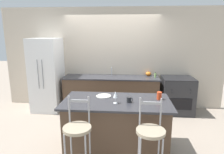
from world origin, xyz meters
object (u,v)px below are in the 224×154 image
object	(u,v)px
tumbler_cup	(159,96)
pumpkin_decoration	(148,74)
bar_stool_far	(150,139)
wine_glass	(115,95)
oven_range	(177,95)
coffee_mug	(129,100)
bar_stool_near	(78,136)
dinner_plate	(104,96)
refrigerator	(47,75)
soap_bottle	(155,75)

from	to	relation	value
tumbler_cup	pumpkin_decoration	bearing A→B (deg)	90.11
bar_stool_far	wine_glass	bearing A→B (deg)	131.72
oven_range	coffee_mug	bearing A→B (deg)	-123.51
bar_stool_far	coffee_mug	size ratio (longest dim) A/B	10.62
bar_stool_near	dinner_plate	distance (m)	1.00
refrigerator	soap_bottle	world-z (taller)	refrigerator
coffee_mug	soap_bottle	world-z (taller)	soap_bottle
refrigerator	bar_stool_far	distance (m)	3.51
wine_glass	bar_stool_near	bearing A→B (deg)	-130.51
soap_bottle	bar_stool_near	bearing A→B (deg)	-118.27
bar_stool_near	oven_range	bearing A→B (deg)	52.05
refrigerator	oven_range	world-z (taller)	refrigerator
dinner_plate	soap_bottle	distance (m)	2.03
tumbler_cup	oven_range	bearing A→B (deg)	66.76
dinner_plate	soap_bottle	size ratio (longest dim) A/B	1.92
oven_range	wine_glass	distance (m)	2.51
coffee_mug	soap_bottle	xyz separation A→B (m)	(0.68, 1.96, 0.01)
refrigerator	oven_range	distance (m)	3.45
oven_range	pumpkin_decoration	xyz separation A→B (m)	(-0.73, 0.25, 0.50)
oven_range	bar_stool_far	distance (m)	2.70
dinner_plate	tumbler_cup	bearing A→B (deg)	-4.90
bar_stool_near	wine_glass	bearing A→B (deg)	49.49
dinner_plate	wine_glass	xyz separation A→B (m)	(0.24, -0.34, 0.14)
oven_range	pumpkin_decoration	size ratio (longest dim) A/B	6.61
refrigerator	coffee_mug	bearing A→B (deg)	-40.42
wine_glass	bar_stool_far	bearing A→B (deg)	-48.28
oven_range	bar_stool_near	bearing A→B (deg)	-127.95
coffee_mug	wine_glass	bearing A→B (deg)	-165.06
refrigerator	tumbler_cup	size ratio (longest dim) A/B	14.37
bar_stool_near	soap_bottle	world-z (taller)	bar_stool_near
refrigerator	bar_stool_near	world-z (taller)	refrigerator
refrigerator	dinner_plate	world-z (taller)	refrigerator
oven_range	dinner_plate	xyz separation A→B (m)	(-1.71, -1.60, 0.46)
coffee_mug	dinner_plate	bearing A→B (deg)	148.72
refrigerator	coffee_mug	world-z (taller)	refrigerator
oven_range	tumbler_cup	distance (m)	1.91
coffee_mug	bar_stool_far	bearing A→B (deg)	-65.32
tumbler_cup	soap_bottle	world-z (taller)	soap_bottle
refrigerator	wine_glass	distance (m)	2.72
bar_stool_far	soap_bottle	bearing A→B (deg)	81.62
oven_range	soap_bottle	world-z (taller)	soap_bottle
bar_stool_far	wine_glass	xyz separation A→B (m)	(-0.52, 0.58, 0.43)
refrigerator	wine_glass	size ratio (longest dim) A/B	9.35
wine_glass	dinner_plate	bearing A→B (deg)	124.74
bar_stool_far	wine_glass	size ratio (longest dim) A/B	5.71
tumbler_cup	refrigerator	bearing A→B (deg)	148.47
dinner_plate	wine_glass	world-z (taller)	wine_glass
bar_stool_far	tumbler_cup	size ratio (longest dim) A/B	8.78
tumbler_cup	soap_bottle	size ratio (longest dim) A/B	0.93
oven_range	wine_glass	size ratio (longest dim) A/B	4.55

